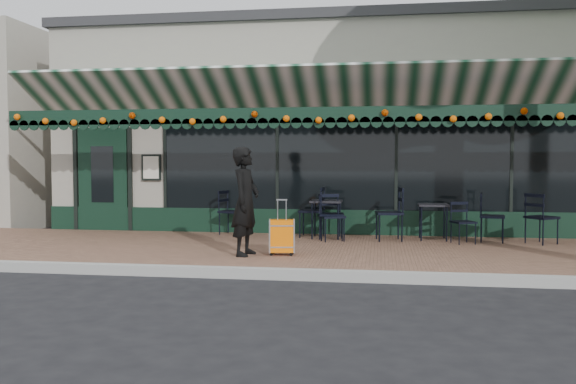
# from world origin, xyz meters

# --- Properties ---
(ground) EXTENTS (80.00, 80.00, 0.00)m
(ground) POSITION_xyz_m (0.00, 0.00, 0.00)
(ground) COLOR black
(ground) RESTS_ON ground
(sidewalk) EXTENTS (18.00, 4.00, 0.15)m
(sidewalk) POSITION_xyz_m (0.00, 2.00, 0.07)
(sidewalk) COLOR brown
(sidewalk) RESTS_ON ground
(curb) EXTENTS (18.00, 0.16, 0.15)m
(curb) POSITION_xyz_m (0.00, -0.08, 0.07)
(curb) COLOR #9E9E99
(curb) RESTS_ON ground
(restaurant_building) EXTENTS (12.00, 9.60, 4.50)m
(restaurant_building) POSITION_xyz_m (0.00, 7.84, 2.27)
(restaurant_building) COLOR #9D9988
(restaurant_building) RESTS_ON ground
(woman) EXTENTS (0.50, 0.68, 1.71)m
(woman) POSITION_xyz_m (-1.01, 1.01, 1.00)
(woman) COLOR black
(woman) RESTS_ON sidewalk
(suitcase) EXTENTS (0.41, 0.27, 0.88)m
(suitcase) POSITION_xyz_m (-0.44, 1.12, 0.44)
(suitcase) COLOR orange
(suitcase) RESTS_ON sidewalk
(cafe_table_a) EXTENTS (0.55, 0.55, 0.68)m
(cafe_table_a) POSITION_xyz_m (2.08, 3.39, 0.76)
(cafe_table_a) COLOR black
(cafe_table_a) RESTS_ON sidewalk
(cafe_table_b) EXTENTS (0.59, 0.59, 0.73)m
(cafe_table_b) POSITION_xyz_m (0.06, 3.36, 0.81)
(cafe_table_b) COLOR black
(cafe_table_b) RESTS_ON sidewalk
(chair_a_left) EXTENTS (0.57, 0.57, 1.01)m
(chair_a_left) POSITION_xyz_m (1.26, 3.16, 0.65)
(chair_a_left) COLOR black
(chair_a_left) RESTS_ON sidewalk
(chair_a_right) EXTENTS (0.53, 0.53, 0.91)m
(chair_a_right) POSITION_xyz_m (3.13, 3.26, 0.61)
(chair_a_right) COLOR black
(chair_a_right) RESTS_ON sidewalk
(chair_a_front) EXTENTS (0.49, 0.49, 0.76)m
(chair_a_front) POSITION_xyz_m (2.57, 2.91, 0.53)
(chair_a_front) COLOR black
(chair_a_front) RESTS_ON sidewalk
(chair_a_extra) EXTENTS (0.65, 0.65, 0.93)m
(chair_a_extra) POSITION_xyz_m (3.96, 3.12, 0.61)
(chair_a_extra) COLOR black
(chair_a_extra) RESTS_ON sidewalk
(chair_b_left) EXTENTS (0.52, 0.52, 1.00)m
(chair_b_left) POSITION_xyz_m (-0.23, 3.46, 0.65)
(chair_b_left) COLOR black
(chair_b_left) RESTS_ON sidewalk
(chair_b_right) EXTENTS (0.51, 0.51, 0.94)m
(chair_b_right) POSITION_xyz_m (0.19, 3.07, 0.62)
(chair_b_right) COLOR black
(chair_b_right) RESTS_ON sidewalk
(chair_b_front) EXTENTS (0.58, 0.58, 0.88)m
(chair_b_front) POSITION_xyz_m (0.20, 2.97, 0.59)
(chair_b_front) COLOR black
(chair_b_front) RESTS_ON sidewalk
(chair_solo) EXTENTS (0.55, 0.55, 0.90)m
(chair_solo) POSITION_xyz_m (-1.88, 3.65, 0.60)
(chair_solo) COLOR black
(chair_solo) RESTS_ON sidewalk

